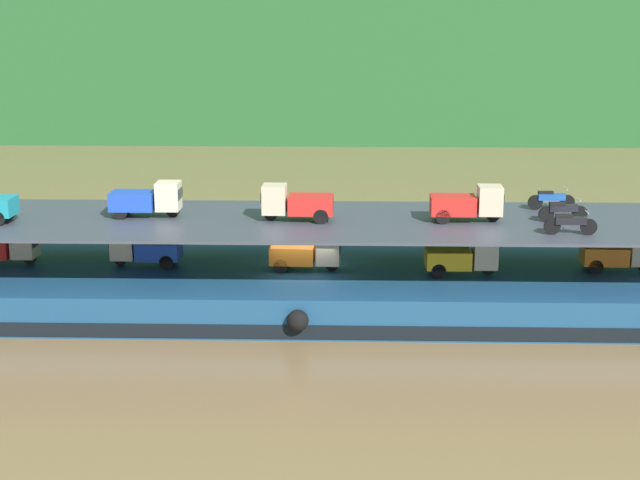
% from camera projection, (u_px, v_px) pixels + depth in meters
% --- Properties ---
extents(ground_plane, '(400.00, 400.00, 0.00)m').
position_uv_depth(ground_plane, '(303.00, 306.00, 37.41)').
color(ground_plane, brown).
extents(cargo_barge, '(32.04, 8.61, 1.50)m').
position_uv_depth(cargo_barge, '(303.00, 288.00, 37.21)').
color(cargo_barge, navy).
rests_on(cargo_barge, ground).
extents(cargo_rack, '(30.44, 7.19, 2.00)m').
position_uv_depth(cargo_rack, '(303.00, 221.00, 36.58)').
color(cargo_rack, '#383D47').
rests_on(cargo_rack, cargo_barge).
extents(mini_truck_lower_stern, '(2.76, 1.24, 1.38)m').
position_uv_depth(mini_truck_lower_stern, '(4.00, 247.00, 37.77)').
color(mini_truck_lower_stern, red).
rests_on(mini_truck_lower_stern, cargo_barge).
extents(mini_truck_lower_aft, '(2.77, 1.24, 1.38)m').
position_uv_depth(mini_truck_lower_aft, '(145.00, 248.00, 37.51)').
color(mini_truck_lower_aft, '#1E47B7').
rests_on(mini_truck_lower_aft, cargo_barge).
extents(mini_truck_lower_mid, '(2.79, 1.29, 1.38)m').
position_uv_depth(mini_truck_lower_mid, '(307.00, 253.00, 36.86)').
color(mini_truck_lower_mid, orange).
rests_on(mini_truck_lower_mid, cargo_barge).
extents(mini_truck_lower_fore, '(2.76, 1.23, 1.38)m').
position_uv_depth(mini_truck_lower_fore, '(463.00, 257.00, 36.25)').
color(mini_truck_lower_fore, gold).
rests_on(mini_truck_lower_fore, cargo_barge).
extents(mini_truck_lower_bow, '(2.78, 1.26, 1.38)m').
position_uv_depth(mini_truck_lower_bow, '(619.00, 253.00, 36.77)').
color(mini_truck_lower_bow, orange).
rests_on(mini_truck_lower_bow, cargo_barge).
extents(mini_truck_upper_mid, '(2.74, 1.21, 1.38)m').
position_uv_depth(mini_truck_upper_mid, '(147.00, 199.00, 36.95)').
color(mini_truck_upper_mid, '#1E47B7').
rests_on(mini_truck_upper_mid, cargo_rack).
extents(mini_truck_upper_fore, '(2.76, 1.24, 1.38)m').
position_uv_depth(mini_truck_upper_fore, '(296.00, 203.00, 36.29)').
color(mini_truck_upper_fore, red).
rests_on(mini_truck_upper_fore, cargo_rack).
extents(mini_truck_upper_bow, '(2.76, 1.23, 1.38)m').
position_uv_depth(mini_truck_upper_bow, '(468.00, 204.00, 36.17)').
color(mini_truck_upper_bow, red).
rests_on(mini_truck_upper_bow, cargo_rack).
extents(motorcycle_upper_port, '(1.90, 0.55, 0.87)m').
position_uv_depth(motorcycle_upper_port, '(570.00, 223.00, 34.10)').
color(motorcycle_upper_port, black).
rests_on(motorcycle_upper_port, cargo_rack).
extents(motorcycle_upper_centre, '(1.90, 0.55, 0.87)m').
position_uv_depth(motorcycle_upper_centre, '(563.00, 210.00, 36.18)').
color(motorcycle_upper_centre, black).
rests_on(motorcycle_upper_centre, cargo_rack).
extents(motorcycle_upper_stbd, '(1.90, 0.55, 0.87)m').
position_uv_depth(motorcycle_upper_stbd, '(551.00, 199.00, 38.27)').
color(motorcycle_upper_stbd, black).
rests_on(motorcycle_upper_stbd, cargo_rack).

